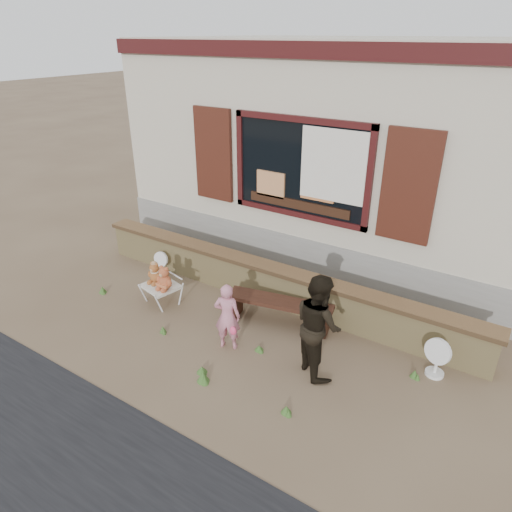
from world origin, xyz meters
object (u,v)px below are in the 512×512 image
Objects in this scene: teddy_bear_left at (155,272)px; child at (227,317)px; adult at (318,325)px; bench at (279,307)px; teddy_bear_right at (165,277)px; folding_chair at (161,287)px.

child reaches higher than teddy_bear_left.
teddy_bear_left is 0.26× the size of adult.
child is (-0.33, -0.90, 0.20)m from bench.
bench is at bearing 30.04° from teddy_bear_right.
bench is 1.64× the size of child.
child is 0.71× the size of adult.
child is at bearing -122.07° from bench.
folding_chair is 0.63× the size of child.
teddy_bear_left reaches higher than folding_chair.
adult reaches higher than teddy_bear_left.
child is at bearing 0.16° from teddy_bear_right.
adult is at bearing 10.59° from teddy_bear_right.
bench is at bearing 2.67° from adult.
folding_chair is 0.26m from teddy_bear_left.
folding_chair is 1.72× the size of teddy_bear_left.
folding_chair is at bearing -176.48° from bench.
folding_chair is at bearing 35.16° from adult.
teddy_bear_right is (-1.81, -0.57, 0.24)m from bench.
child reaches higher than teddy_bear_right.
teddy_bear_right is 2.77m from adult.
adult is (3.04, -0.16, 0.19)m from teddy_bear_left.
folding_chair is 2.93m from adult.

